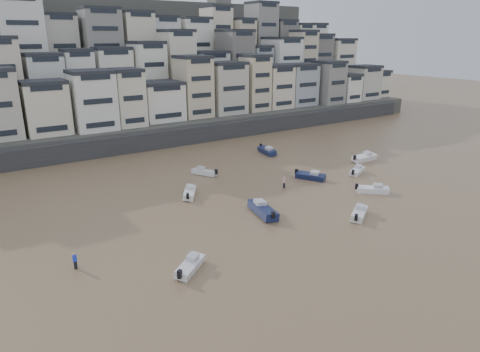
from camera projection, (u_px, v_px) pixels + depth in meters
ground at (417, 337)px, 32.38m from camera, size 400.00×400.00×0.00m
harbor_wall at (172, 137)px, 88.55m from camera, size 140.00×3.00×3.50m
hillside at (124, 69)px, 119.07m from camera, size 141.04×66.00×50.00m
boat_a at (359, 212)px, 53.77m from camera, size 5.03×4.02×1.35m
boat_b at (373, 188)px, 62.07m from camera, size 4.72×4.48×1.34m
boat_c at (263, 208)px, 54.46m from camera, size 3.26×6.56×1.71m
boat_d at (357, 170)px, 70.75m from camera, size 4.83×3.29×1.26m
boat_e at (311, 175)px, 67.92m from camera, size 3.88×5.31×1.40m
boat_f at (189, 192)px, 60.75m from camera, size 4.07×5.08×1.36m
boat_g at (365, 157)px, 77.96m from camera, size 5.83×2.09×1.57m
boat_h at (204, 171)px, 70.19m from camera, size 3.75×4.84×1.29m
boat_i at (267, 150)px, 82.75m from camera, size 2.62×5.71×1.50m
boat_j at (190, 265)px, 41.40m from camera, size 4.64×4.09×1.28m
person_blue at (75, 261)px, 41.70m from camera, size 0.44×0.44×1.74m
person_pink at (284, 182)px, 64.02m from camera, size 0.44×0.44×1.74m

